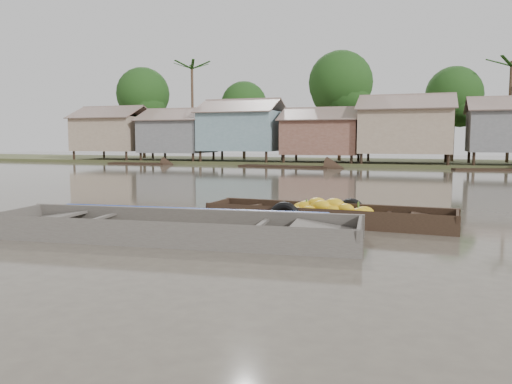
% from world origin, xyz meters
% --- Properties ---
extents(ground, '(120.00, 120.00, 0.00)m').
position_xyz_m(ground, '(0.00, 0.00, 0.00)').
color(ground, '#4D453B').
rests_on(ground, ground).
extents(riverbank, '(120.00, 12.47, 10.22)m').
position_xyz_m(riverbank, '(3.03, 31.86, 3.07)').
color(riverbank, '#384723').
rests_on(riverbank, ground).
extents(banana_boat, '(6.02, 1.76, 0.83)m').
position_xyz_m(banana_boat, '(1.64, 2.20, 0.18)').
color(banana_boat, black).
rests_on(banana_boat, ground).
extents(viewer_boat, '(7.81, 2.71, 0.62)m').
position_xyz_m(viewer_boat, '(-0.90, -0.60, 0.06)').
color(viewer_boat, '#47413C').
rests_on(viewer_boat, ground).
extents(distant_boats, '(49.01, 15.89, 0.35)m').
position_xyz_m(distant_boats, '(8.61, 23.41, -0.05)').
color(distant_boats, black).
rests_on(distant_boats, ground).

